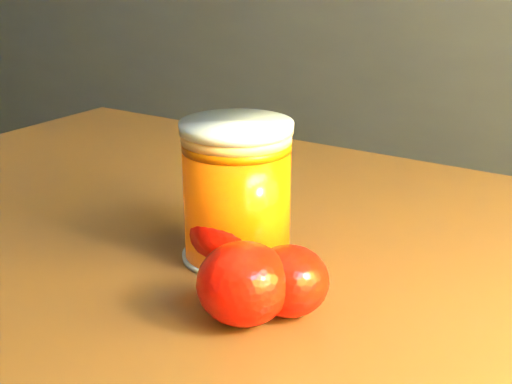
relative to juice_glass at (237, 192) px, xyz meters
The scene contains 5 objects.
kitchen_counter 1.71m from the juice_glass, 119.28° to the left, with size 3.15×0.60×0.90m, color #4A4A4F.
juice_glass is the anchor object (origin of this frame).
orange_front 0.03m from the juice_glass, 78.38° to the right, with size 0.06×0.06×0.06m, color #FF1505.
orange_back 0.11m from the juice_glass, 30.20° to the right, with size 0.06×0.06×0.05m, color #FF1505.
orange_extra 0.11m from the juice_glass, 48.54° to the right, with size 0.06×0.06×0.06m, color #FF1505.
Camera 1 is at (1.15, -0.42, 1.03)m, focal length 50.00 mm.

